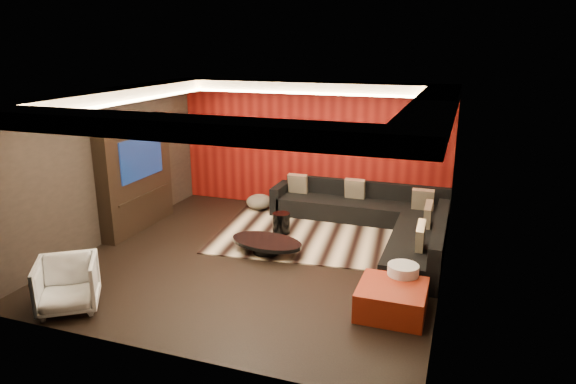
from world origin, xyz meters
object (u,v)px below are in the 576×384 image
at_px(drum_stool, 281,223).
at_px(sectional_sofa, 379,221).
at_px(orange_ottoman, 392,300).
at_px(armchair, 67,285).
at_px(coffee_table, 267,246).
at_px(white_side_table, 402,283).

height_order(drum_stool, sectional_sofa, sectional_sofa).
bearing_deg(orange_ottoman, drum_stool, 136.44).
bearing_deg(armchair, orange_ottoman, -16.70).
relative_size(drum_stool, armchair, 0.50).
xyz_separation_m(coffee_table, orange_ottoman, (2.38, -1.36, 0.07)).
relative_size(drum_stool, white_side_table, 0.72).
xyz_separation_m(armchair, sectional_sofa, (3.58, 4.36, -0.10)).
distance_m(orange_ottoman, sectional_sofa, 3.08).
relative_size(coffee_table, orange_ottoman, 1.46).
xyz_separation_m(drum_stool, armchair, (-1.79, -3.71, 0.15)).
bearing_deg(armchair, coffee_table, 21.00).
relative_size(white_side_table, sectional_sofa, 0.15).
distance_m(white_side_table, armchair, 4.70).
bearing_deg(coffee_table, armchair, -124.53).
bearing_deg(drum_stool, armchair, -115.78).
height_order(coffee_table, drum_stool, drum_stool).
relative_size(orange_ottoman, sectional_sofa, 0.25).
bearing_deg(orange_ottoman, armchair, -162.23).
distance_m(coffee_table, armchair, 3.32).
bearing_deg(orange_ottoman, coffee_table, 150.23).
height_order(coffee_table, sectional_sofa, sectional_sofa).
height_order(white_side_table, sectional_sofa, sectional_sofa).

